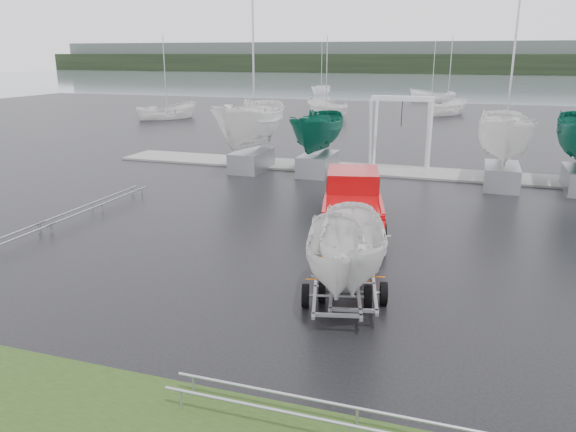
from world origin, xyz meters
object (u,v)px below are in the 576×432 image
Objects in this scene: pickup_truck at (352,199)px; trailer_parked at (339,210)px; trailer_hitched at (356,197)px; boat_hoist at (401,124)px.

trailer_parked reaches higher than pickup_truck.
trailer_hitched is 1.10× the size of trailer_parked.
trailer_hitched is (1.41, -6.41, 1.75)m from pickup_truck.
pickup_truck is at bearing 84.76° from trailer_parked.
trailer_parked is at bearing -93.54° from pickup_truck.
trailer_parked is at bearing -143.32° from trailer_hitched.
pickup_truck is at bearing 90.00° from trailer_hitched.
boat_hoist is (-0.75, 17.49, 0.12)m from trailer_parked.
pickup_truck is 7.05m from trailer_parked.
trailer_hitched is 1.26× the size of boat_hoist.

